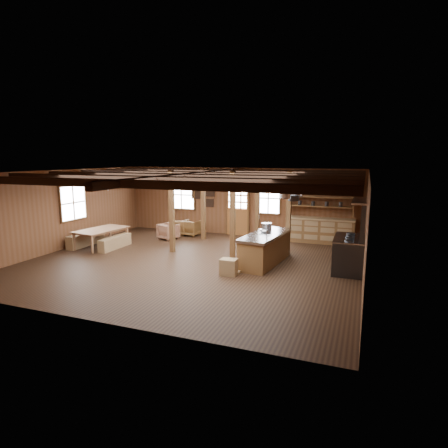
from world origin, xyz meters
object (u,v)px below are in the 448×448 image
Objects in this scene: kitchen_island at (265,248)px; armchair_a at (191,228)px; armchair_c at (168,231)px; commercial_range at (351,249)px; armchair_b at (179,227)px; dining_table at (103,238)px.

armchair_a is (-3.94, 2.97, -0.15)m from kitchen_island.
armchair_a reaches higher than armchair_c.
kitchen_island reaches higher than armchair_a.
commercial_range is 7.53m from armchair_b.
commercial_range is 7.03m from armchair_a.
commercial_range is 2.89× the size of armchair_a.
armchair_a is (2.11, 2.98, -0.01)m from dining_table.
armchair_c is at bearing 161.85° from kitchen_island.
dining_table is 3.65m from armchair_a.
kitchen_island is 2.50m from commercial_range.
kitchen_island is at bearing 175.24° from armchair_c.
kitchen_island is 3.65× the size of armchair_b.
kitchen_island reaches higher than armchair_c.
kitchen_island reaches higher than dining_table.
commercial_range is at bearing 149.96° from armchair_b.
dining_table is (-8.55, -0.16, -0.33)m from commercial_range.
kitchen_island is 4.94m from armchair_a.
commercial_range is 3.01× the size of armchair_c.
armchair_b is (-0.55, -0.02, -0.00)m from armchair_a.
kitchen_island is 5.38m from armchair_b.
armchair_a is 1.04× the size of armchair_c.
dining_table is (-6.06, -0.01, -0.15)m from kitchen_island.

